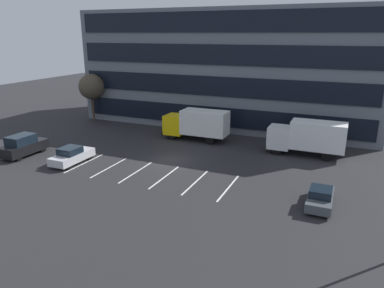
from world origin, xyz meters
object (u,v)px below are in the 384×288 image
box_truck_white (308,136)px  box_truck_yellow (197,123)px  sedan_charcoal (320,197)px  sedan_silver (72,155)px  suv_black (23,146)px  bare_tree (92,87)px

box_truck_white → box_truck_yellow: size_ratio=1.00×
box_truck_yellow → sedan_charcoal: bearing=-39.6°
sedan_silver → box_truck_white: bearing=29.3°
box_truck_yellow → sedan_silver: box_truck_yellow is taller
suv_black → box_truck_white: bearing=23.6°
box_truck_white → bare_tree: bearing=172.7°
sedan_charcoal → bare_tree: bare_tree is taller
box_truck_white → box_truck_yellow: (-11.97, 0.65, -0.01)m
sedan_silver → bare_tree: 17.63m
box_truck_yellow → suv_black: 17.95m
sedan_charcoal → suv_black: 27.72m
box_truck_yellow → bare_tree: bare_tree is taller
box_truck_yellow → sedan_charcoal: box_truck_yellow is taller
suv_black → sedan_silver: (5.87, 0.12, -0.27)m
box_truck_white → sedan_silver: 22.52m
box_truck_white → sedan_charcoal: box_truck_white is taller
suv_black → sedan_charcoal: bearing=0.0°
sedan_charcoal → suv_black: size_ratio=0.86×
box_truck_yellow → sedan_silver: bearing=-123.3°
sedan_charcoal → sedan_silver: 21.84m
sedan_silver → suv_black: bearing=-178.8°
box_truck_white → suv_black: (-25.49, -11.12, -0.92)m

